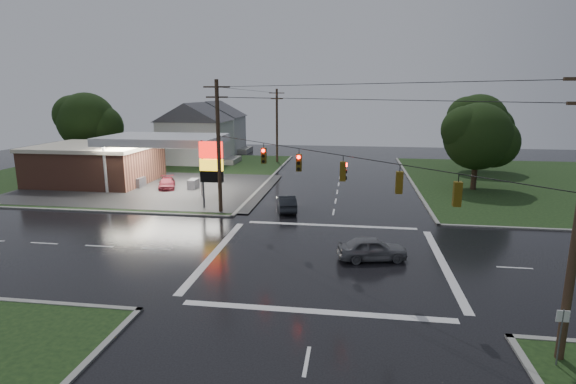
# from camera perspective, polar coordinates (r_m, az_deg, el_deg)

# --- Properties ---
(ground) EXTENTS (120.00, 120.00, 0.00)m
(ground) POSITION_cam_1_polar(r_m,az_deg,el_deg) (28.02, 4.76, -8.34)
(ground) COLOR black
(ground) RESTS_ON ground
(grass_nw) EXTENTS (36.00, 36.00, 0.08)m
(grass_nw) POSITION_cam_1_polar(r_m,az_deg,el_deg) (59.78, -19.21, 2.26)
(grass_nw) COLOR black
(grass_nw) RESTS_ON ground
(gas_station) EXTENTS (26.20, 18.00, 5.60)m
(gas_station) POSITION_cam_1_polar(r_m,az_deg,el_deg) (53.81, -22.15, 3.67)
(gas_station) COLOR #2D2D2D
(gas_station) RESTS_ON ground
(pylon_sign) EXTENTS (2.00, 0.35, 6.00)m
(pylon_sign) POSITION_cam_1_polar(r_m,az_deg,el_deg) (39.02, -9.71, 3.57)
(pylon_sign) COLOR #59595E
(pylon_sign) RESTS_ON ground
(utility_pole_nw) EXTENTS (2.20, 0.32, 11.00)m
(utility_pole_nw) POSITION_cam_1_polar(r_m,az_deg,el_deg) (37.55, -8.81, 5.89)
(utility_pole_nw) COLOR #382619
(utility_pole_nw) RESTS_ON ground
(utility_pole_n) EXTENTS (2.20, 0.32, 10.50)m
(utility_pole_n) POSITION_cam_1_polar(r_m,az_deg,el_deg) (65.24, -1.42, 8.56)
(utility_pole_n) COLOR #382619
(utility_pole_n) RESTS_ON ground
(traffic_signals) EXTENTS (26.87, 26.87, 1.47)m
(traffic_signals) POSITION_cam_1_polar(r_m,az_deg,el_deg) (26.40, 5.06, 4.90)
(traffic_signals) COLOR black
(traffic_signals) RESTS_ON ground
(house_near) EXTENTS (11.05, 8.48, 8.60)m
(house_near) POSITION_cam_1_polar(r_m,az_deg,el_deg) (66.31, -11.59, 7.46)
(house_near) COLOR silver
(house_near) RESTS_ON ground
(house_far) EXTENTS (11.05, 8.48, 8.60)m
(house_far) POSITION_cam_1_polar(r_m,az_deg,el_deg) (77.97, -9.30, 8.27)
(house_far) COLOR silver
(house_far) RESTS_ON ground
(tree_nw_behind) EXTENTS (8.93, 7.60, 10.00)m
(tree_nw_behind) POSITION_cam_1_polar(r_m,az_deg,el_deg) (66.45, -24.08, 8.18)
(tree_nw_behind) COLOR black
(tree_nw_behind) RESTS_ON ground
(tree_ne_near) EXTENTS (7.99, 6.80, 8.98)m
(tree_ne_near) POSITION_cam_1_polar(r_m,az_deg,el_deg) (49.97, 23.10, 6.47)
(tree_ne_near) COLOR black
(tree_ne_near) RESTS_ON ground
(tree_ne_far) EXTENTS (8.46, 7.20, 9.80)m
(tree_ne_far) POSITION_cam_1_polar(r_m,az_deg,el_deg) (62.26, 23.11, 8.05)
(tree_ne_far) COLOR black
(tree_ne_far) RESTS_ON ground
(car_north) EXTENTS (2.39, 4.43, 1.39)m
(car_north) POSITION_cam_1_polar(r_m,az_deg,el_deg) (38.61, -0.19, -1.36)
(car_north) COLOR black
(car_north) RESTS_ON ground
(car_crossing) EXTENTS (4.45, 2.57, 1.43)m
(car_crossing) POSITION_cam_1_polar(r_m,az_deg,el_deg) (27.88, 10.63, -7.07)
(car_crossing) COLOR slate
(car_crossing) RESTS_ON ground
(car_pump) EXTENTS (2.95, 4.32, 1.16)m
(car_pump) POSITION_cam_1_polar(r_m,az_deg,el_deg) (49.10, -15.12, 1.07)
(car_pump) COLOR #5B151E
(car_pump) RESTS_ON ground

